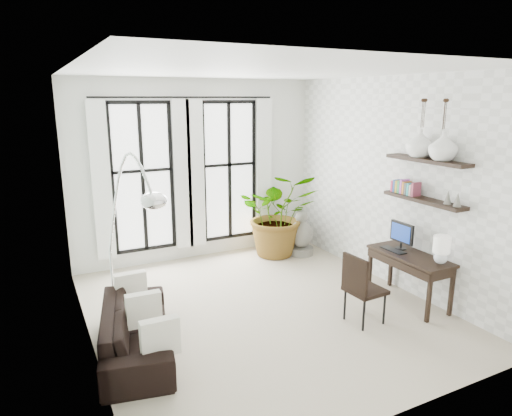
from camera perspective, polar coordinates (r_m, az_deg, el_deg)
floor at (r=6.53m, az=0.77°, el=-12.49°), size 5.00×5.00×0.00m
ceiling at (r=5.87m, az=0.88°, el=16.81°), size 5.00×5.00×0.00m
wall_left at (r=5.36m, az=-20.99°, el=-1.05°), size 0.00×5.00×5.00m
wall_right at (r=7.30m, az=16.67°, el=3.01°), size 0.00×5.00×5.00m
wall_back at (r=8.26m, az=-7.31°, el=4.65°), size 4.50×0.00×4.50m
windows at (r=8.13m, az=-8.46°, el=4.19°), size 3.26×0.13×2.65m
wall_shelves at (r=6.68m, az=20.11°, el=2.92°), size 0.25×1.30×0.60m
sofa at (r=5.61m, az=-14.75°, el=-14.43°), size 1.11×2.00×0.55m
throw_pillows at (r=5.53m, az=-13.86°, el=-12.22°), size 0.40×1.52×0.40m
plant at (r=8.41m, az=2.83°, el=-0.73°), size 1.80×1.70×1.58m
desk at (r=6.76m, az=19.01°, el=-5.95°), size 0.52×1.24×1.12m
desk_chair at (r=6.08m, az=12.96°, el=-9.37°), size 0.47×0.47×0.94m
arc_lamp at (r=5.53m, az=-15.58°, el=1.31°), size 0.72×1.09×2.27m
buddha at (r=8.57m, az=5.65°, el=-3.51°), size 0.47×0.47×0.84m
vase_a at (r=6.42m, az=22.38°, el=7.18°), size 0.37×0.37×0.38m
vase_b at (r=6.69m, az=19.79°, el=7.62°), size 0.37×0.37×0.38m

